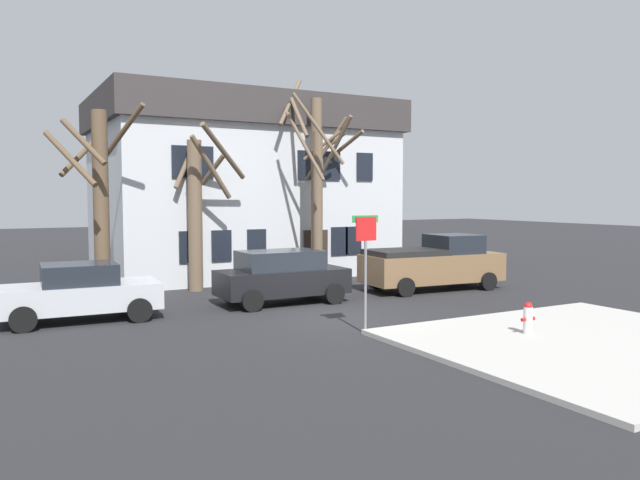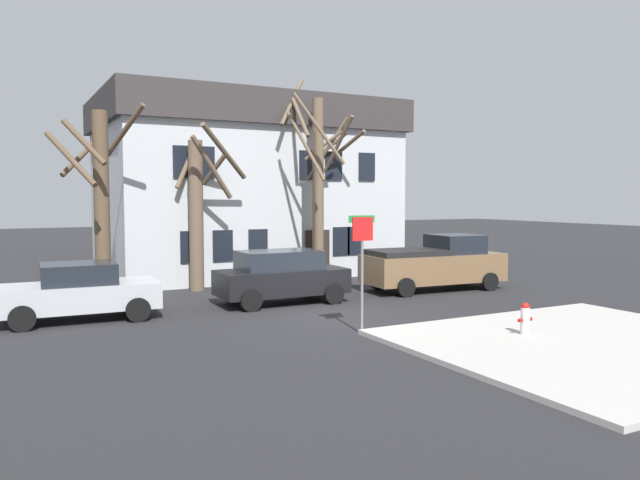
% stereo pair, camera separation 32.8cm
% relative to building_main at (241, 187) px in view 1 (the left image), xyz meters
% --- Properties ---
extents(ground_plane, '(120.00, 120.00, 0.00)m').
position_rel_building_main_xyz_m(ground_plane, '(-1.65, -11.50, -3.97)').
color(ground_plane, '#262628').
extents(sidewalk_slab, '(8.32, 7.48, 0.12)m').
position_rel_building_main_xyz_m(sidewalk_slab, '(1.92, -17.61, -3.91)').
color(sidewalk_slab, '#B7B5AD').
rests_on(sidewalk_slab, ground_plane).
extents(building_main, '(12.85, 8.86, 7.82)m').
position_rel_building_main_xyz_m(building_main, '(0.00, 0.00, 0.00)').
color(building_main, silver).
rests_on(building_main, ground_plane).
extents(tree_bare_near, '(3.04, 3.01, 6.55)m').
position_rel_building_main_xyz_m(tree_bare_near, '(-7.27, -6.10, -0.53)').
color(tree_bare_near, brown).
rests_on(tree_bare_near, ground_plane).
extents(tree_bare_mid, '(2.65, 2.99, 6.03)m').
position_rel_building_main_xyz_m(tree_bare_mid, '(-3.64, -4.88, -0.85)').
color(tree_bare_mid, brown).
rests_on(tree_bare_mid, ground_plane).
extents(tree_bare_far, '(2.62, 2.62, 7.31)m').
position_rel_building_main_xyz_m(tree_bare_far, '(0.74, -6.10, -0.50)').
color(tree_bare_far, brown).
rests_on(tree_bare_far, ground_plane).
extents(tree_bare_end, '(3.32, 2.69, 8.43)m').
position_rel_building_main_xyz_m(tree_bare_end, '(1.28, -5.01, 0.18)').
color(tree_bare_end, brown).
rests_on(tree_bare_end, ground_plane).
extents(car_silver_sedan, '(4.37, 2.27, 1.62)m').
position_rel_building_main_xyz_m(car_silver_sedan, '(-8.26, -8.63, -3.15)').
color(car_silver_sedan, '#B7BABF').
rests_on(car_silver_sedan, ground_plane).
extents(car_black_wagon, '(4.23, 2.08, 1.74)m').
position_rel_building_main_xyz_m(car_black_wagon, '(-2.08, -8.79, -3.06)').
color(car_black_wagon, black).
rests_on(car_black_wagon, ground_plane).
extents(pickup_truck_brown, '(5.47, 2.55, 2.06)m').
position_rel_building_main_xyz_m(pickup_truck_brown, '(4.21, -8.81, -2.97)').
color(pickup_truck_brown, brown).
rests_on(pickup_truck_brown, ground_plane).
extents(fire_hydrant, '(0.42, 0.22, 0.79)m').
position_rel_building_main_xyz_m(fire_hydrant, '(1.09, -16.25, -3.44)').
color(fire_hydrant, silver).
rests_on(fire_hydrant, sidewalk_slab).
extents(street_sign_pole, '(0.76, 0.07, 3.02)m').
position_rel_building_main_xyz_m(street_sign_pole, '(-2.12, -13.86, -1.86)').
color(street_sign_pole, slate).
rests_on(street_sign_pole, ground_plane).
extents(bicycle_leaning, '(1.69, 0.54, 1.03)m').
position_rel_building_main_xyz_m(bicycle_leaning, '(-6.69, -5.21, -3.60)').
color(bicycle_leaning, black).
rests_on(bicycle_leaning, ground_plane).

